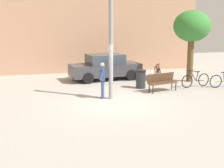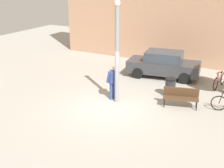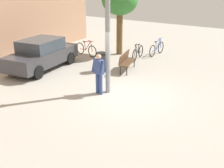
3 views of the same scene
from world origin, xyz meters
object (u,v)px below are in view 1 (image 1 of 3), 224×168
parked_car_charcoal (105,67)px  bicycle_red (157,72)px  plaza_tree (192,27)px  trash_bin (141,79)px  bicycle_black (195,80)px  park_bench (162,81)px  person_by_lamppost (103,78)px  lamppost (111,44)px

parked_car_charcoal → bicycle_red: bearing=-5.2°
plaza_tree → trash_bin: size_ratio=4.24×
bicycle_black → bicycle_red: (-0.98, 2.96, 0.00)m
bicycle_black → bicycle_red: same height
bicycle_black → park_bench: bearing=-166.7°
person_by_lamppost → park_bench: 3.31m
park_bench → bicycle_black: (2.16, 0.51, -0.16)m
parked_car_charcoal → trash_bin: parked_car_charcoal is taller
park_bench → bicycle_red: (1.18, 3.47, -0.16)m
lamppost → park_bench: bearing=16.3°
lamppost → person_by_lamppost: bearing=150.2°
bicycle_black → parked_car_charcoal: 5.37m
park_bench → bicycle_black: bicycle_black is taller
lamppost → plaza_tree: 6.22m
lamppost → plaza_tree: size_ratio=1.15×
plaza_tree → bicycle_black: (-0.45, -1.52, -2.77)m
parked_car_charcoal → trash_bin: size_ratio=4.51×
bicycle_red → bicycle_black: bearing=-71.7°
plaza_tree → trash_bin: bearing=-162.5°
park_bench → parked_car_charcoal: parked_car_charcoal is taller
plaza_tree → bicycle_red: bearing=134.8°
trash_bin → bicycle_red: bearing=51.8°
plaza_tree → trash_bin: plaza_tree is taller
person_by_lamppost → trash_bin: 2.94m
person_by_lamppost → bicycle_red: bearing=43.0°
parked_car_charcoal → trash_bin: (1.30, -2.81, -0.28)m
bicycle_black → trash_bin: bearing=171.4°
plaza_tree → lamppost: bearing=-152.4°
person_by_lamppost → plaza_tree: size_ratio=0.40×
park_bench → bicycle_black: 2.23m
bicycle_red → trash_bin: 3.20m
person_by_lamppost → plaza_tree: (5.83, 2.67, 2.18)m
lamppost → park_bench: size_ratio=2.85×
park_bench → plaza_tree: 4.21m
plaza_tree → park_bench: bearing=-142.2°
park_bench → parked_car_charcoal: size_ratio=0.38×
bicycle_red → park_bench: bearing=-108.8°
person_by_lamppost → bicycle_red: (4.40, 4.11, -0.58)m
lamppost → parked_car_charcoal: 4.98m
person_by_lamppost → trash_bin: bearing=33.3°
bicycle_black → parked_car_charcoal: bearing=142.6°
park_bench → trash_bin: 1.24m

